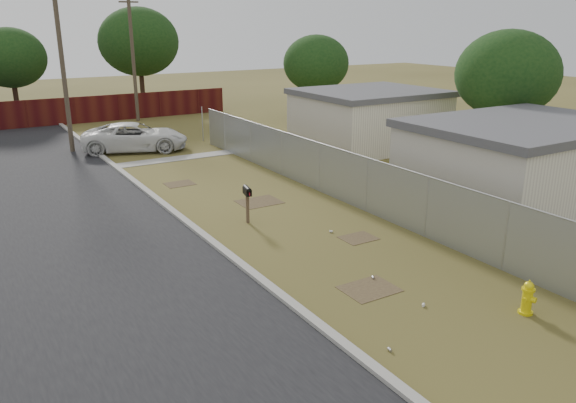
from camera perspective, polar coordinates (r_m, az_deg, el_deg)
ground at (r=19.00m, az=0.58°, el=-2.55°), size 120.00×120.00×0.00m
street at (r=24.24m, az=-23.76°, el=0.46°), size 15.10×60.00×0.12m
chainlink_fence at (r=21.25m, az=6.29°, el=1.82°), size 0.10×27.06×2.02m
privacy_fence at (r=40.67m, az=-26.41°, el=7.85°), size 30.00×0.12×1.80m
utility_poles at (r=36.31m, az=-22.78°, el=13.40°), size 12.60×8.24×9.00m
houses at (r=26.91m, az=14.85°, el=6.37°), size 9.30×17.24×3.10m
horizon_trees at (r=40.07m, az=-16.95°, el=14.17°), size 33.32×31.94×7.78m
fire_hydrant at (r=14.51m, az=23.15°, el=-9.01°), size 0.42×0.43×0.86m
mailbox at (r=19.09m, az=-4.16°, el=0.75°), size 0.29×0.57×1.30m
pickup_truck at (r=31.26m, az=-15.26°, el=6.35°), size 5.98×4.24×1.51m
scattered_litter at (r=15.05m, az=8.82°, el=-8.26°), size 3.12×6.47×0.07m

